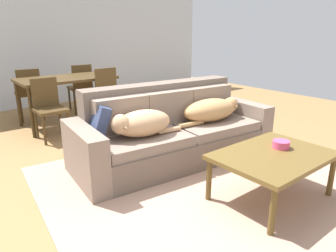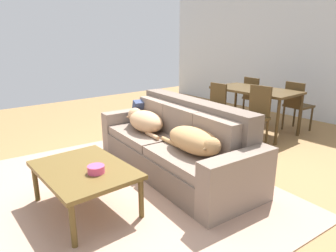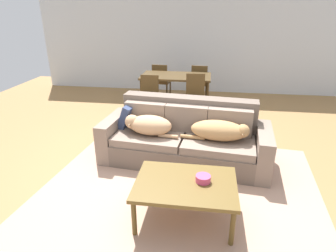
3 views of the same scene
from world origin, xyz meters
name	(u,v)px [view 1 (image 1 of 3)]	position (x,y,z in m)	size (l,w,h in m)	color
ground_plane	(168,166)	(0.00, 0.00, 0.00)	(10.00, 10.00, 0.00)	#997243
back_partition	(42,37)	(0.00, 4.00, 1.35)	(8.00, 0.12, 2.70)	silver
area_rug	(230,186)	(0.18, -0.76, 0.01)	(3.36, 3.15, 0.01)	tan
couch	(172,132)	(0.19, 0.16, 0.34)	(2.44, 1.12, 0.89)	#705F53
dog_on_left_cushion	(141,123)	(-0.33, 0.03, 0.57)	(0.77, 0.42, 0.27)	tan
dog_on_right_cushion	(212,110)	(0.67, -0.02, 0.57)	(0.92, 0.44, 0.27)	tan
throw_pillow_by_left_arm	(98,122)	(-0.69, 0.29, 0.59)	(0.11, 0.36, 0.36)	#374468
coffee_table	(273,158)	(0.31, -1.13, 0.40)	(1.04, 0.75, 0.44)	brown
bowl_on_coffee_table	(281,144)	(0.48, -1.09, 0.48)	(0.16, 0.16, 0.07)	#EA4C7F
dining_table	(67,82)	(-0.20, 2.34, 0.70)	(1.46, 0.81, 0.77)	#49351B
dining_chair_near_left	(49,106)	(-0.69, 1.81, 0.48)	(0.40, 0.40, 0.85)	#49351B
dining_chair_near_right	(110,96)	(0.24, 1.73, 0.51)	(0.42, 0.42, 0.93)	#49351B
dining_chair_far_left	(29,91)	(-0.63, 2.96, 0.50)	(0.44, 0.44, 0.88)	#49351B
dining_chair_far_right	(81,85)	(0.28, 2.92, 0.51)	(0.44, 0.44, 0.89)	#49351B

